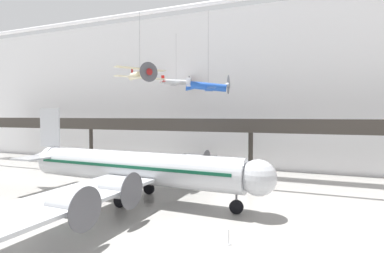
% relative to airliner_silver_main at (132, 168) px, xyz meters
% --- Properties ---
extents(hangar_back_wall, '(140.00, 3.00, 27.67)m').
position_rel_airliner_silver_main_xyz_m(hangar_back_wall, '(9.48, 24.86, 10.34)').
color(hangar_back_wall, white).
rests_on(hangar_back_wall, ground).
extents(mezzanine_walkway, '(110.00, 3.20, 8.68)m').
position_rel_airliner_silver_main_xyz_m(mezzanine_walkway, '(9.48, 16.98, 3.56)').
color(mezzanine_walkway, '#38332D').
rests_on(mezzanine_walkway, ground).
extents(airliner_silver_main, '(31.12, 35.19, 10.04)m').
position_rel_airliner_silver_main_xyz_m(airliner_silver_main, '(0.00, 0.00, 0.00)').
color(airliner_silver_main, '#B7BABF').
rests_on(airliner_silver_main, ground).
extents(suspended_plane_blue_trainer, '(6.33, 7.32, 11.34)m').
position_rel_airliner_silver_main_xyz_m(suspended_plane_blue_trainer, '(4.85, 11.39, 9.61)').
color(suspended_plane_blue_trainer, '#1E4CAD').
extents(suspended_plane_cream_biplane, '(6.18, 6.75, 9.91)m').
position_rel_airliner_silver_main_xyz_m(suspended_plane_cream_biplane, '(-4.15, 8.50, 11.34)').
color(suspended_plane_cream_biplane, beige).
extents(suspended_plane_silver_racer, '(5.56, 5.64, 9.67)m').
position_rel_airliner_silver_main_xyz_m(suspended_plane_silver_racer, '(-4.09, 20.39, 11.47)').
color(suspended_plane_silver_racer, silver).
extents(stanchion_barrier, '(0.36, 0.36, 1.08)m').
position_rel_airliner_silver_main_xyz_m(stanchion_barrier, '(12.62, -7.12, -3.18)').
color(stanchion_barrier, '#B2B5BA').
rests_on(stanchion_barrier, ground).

